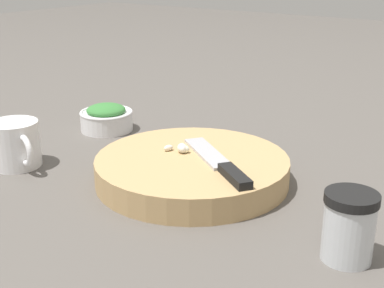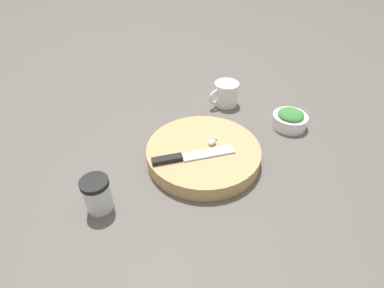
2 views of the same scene
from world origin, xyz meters
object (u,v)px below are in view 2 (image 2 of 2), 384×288
at_px(coffee_mug, 226,94).
at_px(herb_bowl, 290,119).
at_px(spice_jar, 97,194).
at_px(chef_knife, 189,156).
at_px(cutting_board, 203,154).
at_px(garlic_cloves, 212,142).

bearing_deg(coffee_mug, herb_bowl, -86.80).
xyz_separation_m(herb_bowl, spice_jar, (-0.60, 0.20, 0.02)).
height_order(herb_bowl, coffee_mug, coffee_mug).
bearing_deg(chef_knife, cutting_board, 119.72).
bearing_deg(herb_bowl, cutting_board, 159.11).
distance_m(spice_jar, coffee_mug, 0.59).
height_order(cutting_board, garlic_cloves, garlic_cloves).
distance_m(garlic_cloves, spice_jar, 0.34).
distance_m(herb_bowl, spice_jar, 0.63).
bearing_deg(garlic_cloves, coffee_mug, 26.68).
bearing_deg(garlic_cloves, chef_knife, 170.89).
bearing_deg(chef_knife, herb_bowl, 106.81).
bearing_deg(spice_jar, garlic_cloves, -16.24).
distance_m(cutting_board, coffee_mug, 0.32).
height_order(cutting_board, spice_jar, spice_jar).
relative_size(herb_bowl, spice_jar, 1.27).
xyz_separation_m(chef_knife, coffee_mug, (0.35, 0.12, -0.01)).
distance_m(garlic_cloves, herb_bowl, 0.30).
height_order(cutting_board, herb_bowl, herb_bowl).
relative_size(garlic_cloves, coffee_mug, 0.39).
distance_m(cutting_board, chef_knife, 0.06).
bearing_deg(cutting_board, spice_jar, 163.54).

